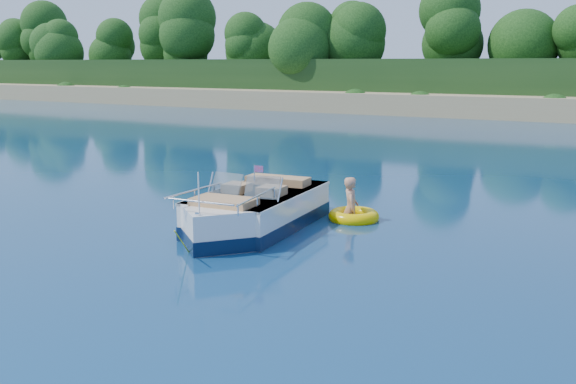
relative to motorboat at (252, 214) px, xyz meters
name	(u,v)px	position (x,y,z in m)	size (l,w,h in m)	color
ground	(213,265)	(0.77, -2.54, -0.36)	(160.00, 160.00, 0.00)	#092143
treeline	(551,36)	(0.81, 38.48, 5.18)	(150.00, 7.12, 8.19)	black
motorboat	(252,214)	(0.00, 0.00, 0.00)	(2.30, 5.62, 1.87)	white
tow_tube	(354,216)	(1.62, 2.01, -0.28)	(1.47, 1.47, 0.32)	#F9C800
boy	(350,219)	(1.53, 2.02, -0.36)	(0.58, 0.38, 1.59)	tan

